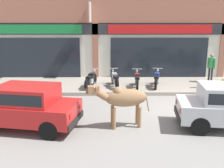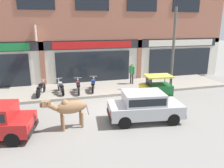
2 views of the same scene
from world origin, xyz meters
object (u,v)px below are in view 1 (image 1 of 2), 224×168
(motorcycle_3, at_px, (157,79))
(motorcycle_0, at_px, (91,80))
(cow, at_px, (123,98))
(car_1, at_px, (25,105))
(motorcycle_1, at_px, (115,79))
(motorcycle_2, at_px, (137,80))
(pedestrian, at_px, (211,65))

(motorcycle_3, bearing_deg, motorcycle_0, -179.36)
(cow, relative_size, car_1, 0.56)
(car_1, relative_size, motorcycle_1, 2.11)
(car_1, distance_m, motorcycle_2, 6.43)
(cow, height_order, pedestrian, pedestrian)
(cow, bearing_deg, car_1, -178.91)
(car_1, height_order, motorcycle_0, car_1)
(motorcycle_0, xyz_separation_m, motorcycle_1, (1.25, 0.05, 0.00))
(motorcycle_0, height_order, motorcycle_2, same)
(motorcycle_1, xyz_separation_m, motorcycle_2, (1.14, -0.19, 0.00))
(motorcycle_0, bearing_deg, motorcycle_2, -3.37)
(car_1, xyz_separation_m, motorcycle_1, (3.05, 5.05, -0.26))
(motorcycle_2, bearing_deg, motorcycle_1, 170.65)
(pedestrian, bearing_deg, car_1, -144.40)
(cow, distance_m, pedestrian, 7.89)
(cow, distance_m, motorcycle_2, 4.92)
(motorcycle_0, xyz_separation_m, motorcycle_3, (3.43, 0.04, 0.00))
(motorcycle_0, relative_size, pedestrian, 1.11)
(cow, xyz_separation_m, motorcycle_0, (-1.43, 4.95, -0.45))
(motorcycle_0, relative_size, motorcycle_3, 1.00)
(motorcycle_1, distance_m, motorcycle_2, 1.15)
(motorcycle_0, distance_m, motorcycle_1, 1.25)
(car_1, relative_size, motorcycle_0, 2.13)
(car_1, bearing_deg, motorcycle_0, 70.18)
(motorcycle_3, distance_m, pedestrian, 3.37)
(motorcycle_2, bearing_deg, car_1, -130.73)
(motorcycle_2, bearing_deg, motorcycle_3, 9.70)
(motorcycle_1, relative_size, motorcycle_3, 1.01)
(car_1, xyz_separation_m, motorcycle_2, (4.19, 4.87, -0.26))
(cow, bearing_deg, motorcycle_1, 92.03)
(cow, relative_size, motorcycle_1, 1.19)
(motorcycle_0, bearing_deg, cow, -73.91)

